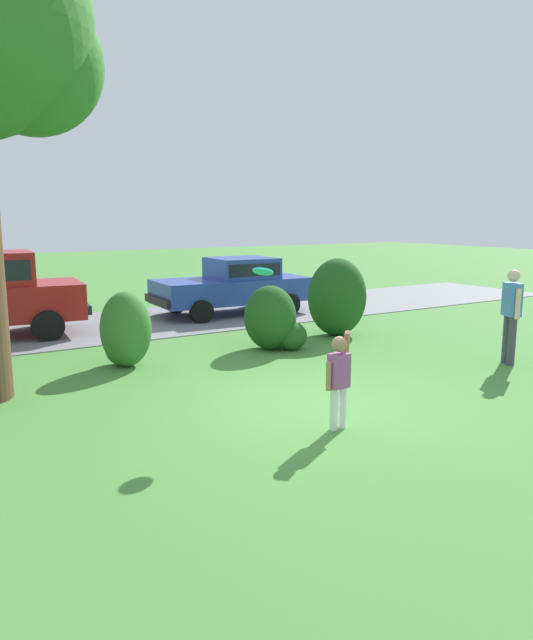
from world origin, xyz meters
TOP-DOWN VIEW (x-y plane):
  - ground_plane at (0.00, 0.00)m, footprint 80.00×80.00m
  - driveway_strip at (0.00, 7.72)m, footprint 28.00×4.40m
  - shrub_near_tree at (-1.59, 3.63)m, footprint 0.91×0.90m
  - shrub_centre_left at (1.41, 3.39)m, footprint 1.18×1.16m
  - shrub_centre at (3.42, 3.83)m, footprint 1.39×1.21m
  - parked_sedan at (2.87, 7.69)m, footprint 4.47×2.23m
  - child_thrower at (-0.33, -0.91)m, footprint 0.45×0.27m
  - frisbee at (-0.76, 0.23)m, footprint 0.30×0.28m
  - adult_onlooker at (4.45, 0.09)m, footprint 0.36×0.48m

SIDE VIEW (x-z plane):
  - ground_plane at x=0.00m, z-range 0.00..0.00m
  - driveway_strip at x=0.00m, z-range 0.00..0.02m
  - shrub_centre_left at x=1.41m, z-range -0.05..1.26m
  - shrub_near_tree at x=-1.59m, z-range -0.06..1.30m
  - child_thrower at x=-0.33m, z-range 0.07..1.36m
  - parked_sedan at x=2.87m, z-range 0.07..1.63m
  - shrub_centre at x=3.42m, z-range 0.00..1.76m
  - adult_onlooker at x=4.45m, z-range 0.11..1.85m
  - frisbee at x=-0.76m, z-range 1.86..2.04m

